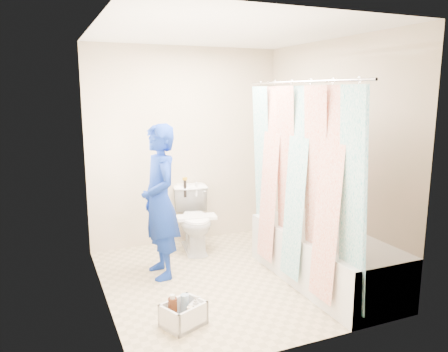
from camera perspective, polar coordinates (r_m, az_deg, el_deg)
name	(u,v)px	position (r m, az deg, el deg)	size (l,w,h in m)	color
floor	(228,279)	(4.55, 0.50, -13.26)	(2.60, 2.60, 0.00)	tan
ceiling	(228,32)	(4.18, 0.56, 18.31)	(2.40, 2.60, 0.02)	white
wall_back	(186,147)	(5.40, -5.00, 3.85)	(2.40, 0.02, 2.40)	#B1A988
wall_front	(303,189)	(3.07, 10.27, -1.72)	(2.40, 0.02, 2.40)	#B1A988
wall_left	(100,171)	(3.88, -15.92, 0.68)	(0.02, 2.60, 2.40)	#B1A988
wall_right	(331,155)	(4.80, 13.79, 2.68)	(0.02, 2.60, 2.40)	#B1A988
bathtub	(324,256)	(4.50, 12.89, -10.13)	(0.70, 1.75, 0.50)	silver
curtain_rod	(301,82)	(4.02, 10.02, 12.01)	(0.02, 0.02, 1.90)	silver
shower_curtain	(298,184)	(4.10, 9.59, -1.08)	(0.06, 1.75, 1.80)	white
toilet	(195,220)	(5.21, -3.85, -5.71)	(0.42, 0.73, 0.74)	white
tank_lid	(196,217)	(5.08, -3.63, -5.39)	(0.46, 0.20, 0.03)	white
tank_internals	(188,187)	(5.31, -4.72, -1.40)	(0.18, 0.07, 0.24)	black
plumber	(160,202)	(4.43, -8.38, -3.34)	(0.57, 0.37, 1.56)	#0E1A94
cleaning_caddy	(184,314)	(3.72, -5.19, -17.57)	(0.40, 0.36, 0.25)	silver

